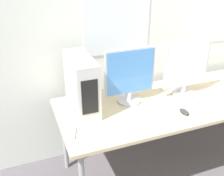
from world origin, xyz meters
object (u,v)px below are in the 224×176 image
monitor_main (130,76)px  monitor_right_near (186,69)px  mouse (184,112)px  cell_phone (71,133)px  pc_tower (81,84)px  keyboard (152,121)px

monitor_main → monitor_right_near: bearing=-5.6°
monitor_main → monitor_right_near: (0.50, -0.05, -0.00)m
mouse → cell_phone: (-0.87, 0.05, -0.01)m
pc_tower → monitor_main: size_ratio=1.00×
keyboard → cell_phone: keyboard is taller
monitor_right_near → cell_phone: bearing=-168.0°
monitor_main → pc_tower: bearing=176.4°
monitor_right_near → mouse: size_ratio=4.41×
monitor_right_near → keyboard: 0.60m
cell_phone → monitor_right_near: bearing=29.2°
monitor_main → keyboard: bearing=-85.0°
pc_tower → keyboard: 0.60m
monitor_main → monitor_right_near: same height
pc_tower → cell_phone: 0.40m
pc_tower → monitor_main: monitor_main is taller
keyboard → cell_phone: (-0.58, 0.07, -0.01)m
monitor_right_near → keyboard: monitor_right_near is taller
monitor_right_near → monitor_main: bearing=174.4°
monitor_main → mouse: (0.32, -0.32, -0.22)m
monitor_right_near → cell_phone: size_ratio=3.16×
monitor_main → monitor_right_near: size_ratio=1.00×
mouse → keyboard: bearing=-175.6°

